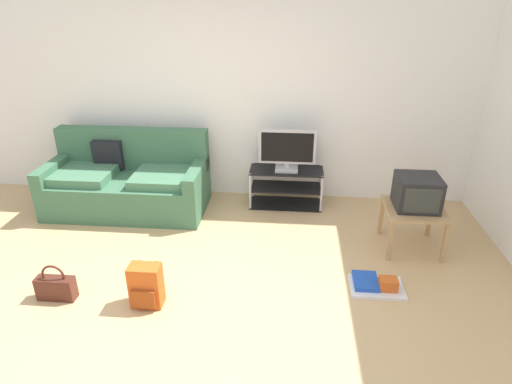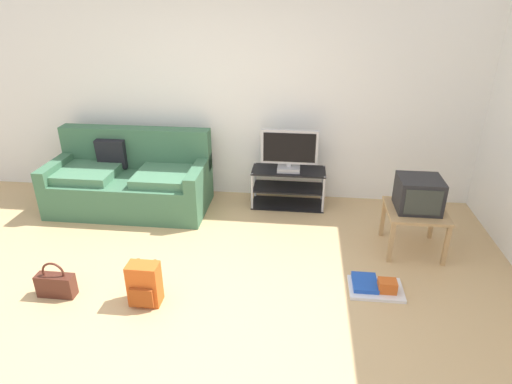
# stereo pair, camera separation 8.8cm
# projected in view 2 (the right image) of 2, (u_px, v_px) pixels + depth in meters

# --- Properties ---
(ground_plane) EXTENTS (9.00, 9.80, 0.02)m
(ground_plane) POSITION_uv_depth(u_px,v_px,m) (187.00, 313.00, 3.63)
(ground_plane) COLOR tan
(wall_back) EXTENTS (9.00, 0.10, 2.70)m
(wall_back) POSITION_uv_depth(u_px,v_px,m) (230.00, 90.00, 5.26)
(wall_back) COLOR white
(wall_back) RESTS_ON ground_plane
(couch) EXTENTS (1.87, 0.89, 0.92)m
(couch) POSITION_uv_depth(u_px,v_px,m) (131.00, 181.00, 5.29)
(couch) COLOR #3D6B4C
(couch) RESTS_ON ground_plane
(tv_stand) EXTENTS (0.89, 0.38, 0.47)m
(tv_stand) POSITION_uv_depth(u_px,v_px,m) (288.00, 188.00, 5.35)
(tv_stand) COLOR black
(tv_stand) RESTS_ON ground_plane
(flat_tv) EXTENTS (0.67, 0.22, 0.50)m
(flat_tv) POSITION_uv_depth(u_px,v_px,m) (289.00, 151.00, 5.13)
(flat_tv) COLOR #B2B2B7
(flat_tv) RESTS_ON tv_stand
(side_table) EXTENTS (0.58, 0.58, 0.46)m
(side_table) POSITION_uv_depth(u_px,v_px,m) (415.00, 215.00, 4.35)
(side_table) COLOR tan
(side_table) RESTS_ON ground_plane
(crt_tv) EXTENTS (0.42, 0.40, 0.33)m
(crt_tv) POSITION_uv_depth(u_px,v_px,m) (419.00, 194.00, 4.27)
(crt_tv) COLOR #232326
(crt_tv) RESTS_ON side_table
(backpack) EXTENTS (0.26, 0.23, 0.38)m
(backpack) POSITION_uv_depth(u_px,v_px,m) (145.00, 284.00, 3.67)
(backpack) COLOR #CC561E
(backpack) RESTS_ON ground_plane
(handbag) EXTENTS (0.33, 0.12, 0.34)m
(handbag) POSITION_uv_depth(u_px,v_px,m) (56.00, 284.00, 3.79)
(handbag) COLOR #4C2319
(handbag) RESTS_ON ground_plane
(floor_tray) EXTENTS (0.48, 0.34, 0.14)m
(floor_tray) POSITION_uv_depth(u_px,v_px,m) (375.00, 287.00, 3.88)
(floor_tray) COLOR silver
(floor_tray) RESTS_ON ground_plane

